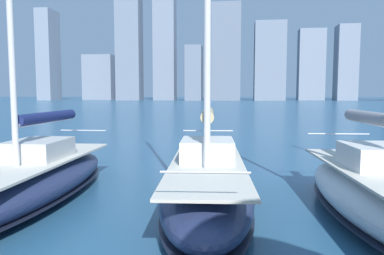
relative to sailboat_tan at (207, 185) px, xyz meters
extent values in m
cube|color=gray|center=(-46.38, -156.81, 14.94)|extent=(8.32, 8.56, 31.40)
cube|color=gray|center=(-32.67, -159.73, 14.49)|extent=(11.03, 6.71, 30.49)
cube|color=gray|center=(-14.24, -152.12, 15.45)|extent=(12.63, 10.95, 32.41)
cube|color=slate|center=(3.84, -151.18, 19.30)|extent=(11.98, 10.13, 40.12)
cube|color=slate|center=(17.12, -146.99, 10.56)|extent=(6.77, 7.99, 22.65)
cube|color=gray|center=(30.72, -154.16, 24.51)|extent=(9.24, 7.90, 50.54)
cube|color=slate|center=(45.61, -150.13, 26.58)|extent=(10.35, 8.02, 54.67)
cube|color=gray|center=(62.44, -157.75, 9.49)|extent=(13.62, 6.52, 20.50)
cube|color=gray|center=(81.17, -147.59, 18.64)|extent=(6.30, 10.73, 38.81)
cube|color=silver|center=(-4.17, -0.29, 0.77)|extent=(1.65, 1.80, 0.55)
cylinder|color=silver|center=(-4.14, -0.87, 1.54)|extent=(0.31, 3.27, 0.12)
cylinder|color=gray|center=(-4.14, -0.87, 1.66)|extent=(0.50, 3.02, 0.32)
cylinder|color=silver|center=(-3.99, -3.31, 0.98)|extent=(1.94, 0.15, 0.04)
ellipsoid|color=navy|center=(0.00, 0.03, -0.13)|extent=(2.70, 7.38, 1.25)
ellipsoid|color=black|center=(0.00, 0.03, -0.48)|extent=(2.72, 7.41, 0.10)
cube|color=beige|center=(0.00, 0.03, 0.52)|extent=(2.25, 6.48, 0.06)
cube|color=silver|center=(0.03, -0.41, 0.83)|extent=(1.43, 1.68, 0.55)
cylinder|color=silver|center=(0.07, -0.95, 1.60)|extent=(0.33, 3.04, 0.12)
cylinder|color=#C6B284|center=(0.07, -0.95, 1.72)|extent=(0.51, 2.81, 0.32)
cylinder|color=silver|center=(-0.23, 3.35, 1.04)|extent=(1.44, 0.14, 0.04)
cylinder|color=silver|center=(0.22, -3.22, 1.04)|extent=(1.66, 0.15, 0.04)
ellipsoid|color=navy|center=(4.96, -0.46, -0.21)|extent=(2.54, 8.70, 1.10)
ellipsoid|color=black|center=(4.96, -0.46, -0.51)|extent=(2.56, 8.74, 0.10)
cube|color=beige|center=(4.96, -0.46, 0.37)|extent=(2.10, 7.65, 0.06)
cube|color=silver|center=(4.98, -0.98, 0.67)|extent=(1.45, 1.93, 0.55)
cylinder|color=silver|center=(4.99, -1.63, 1.45)|extent=(0.20, 3.63, 0.12)
cylinder|color=navy|center=(4.99, -1.63, 1.57)|extent=(0.40, 3.35, 0.32)
cylinder|color=silver|center=(5.05, -4.35, 0.89)|extent=(1.76, 0.08, 0.04)
camera|label=1|loc=(-0.71, 9.15, 2.29)|focal=35.00mm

